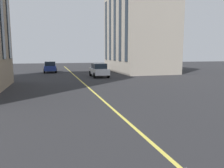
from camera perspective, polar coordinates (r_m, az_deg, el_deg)
lane_centre_line at (r=18.00m, az=-4.56°, el=-2.36°), size 80.00×0.16×0.01m
car_white_near at (r=39.48m, az=-3.62°, el=4.28°), size 4.40×1.95×1.37m
car_blue_parked_a at (r=39.26m, az=-15.93°, el=4.36°), size 4.70×2.14×1.88m
car_white_parked_b at (r=30.48m, az=-3.43°, el=3.70°), size 4.70×2.14×1.88m
building_right_near at (r=39.97m, az=6.84°, el=13.84°), size 15.07×8.69×14.72m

